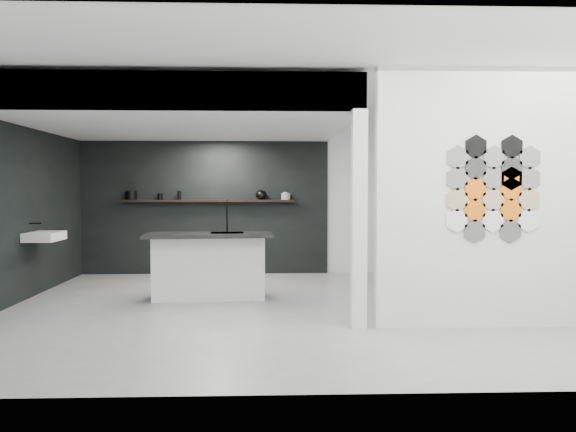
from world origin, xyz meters
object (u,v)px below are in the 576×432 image
Objects in this scene: kettle at (261,195)px; glass_vase at (286,196)px; utensil_cup at (160,197)px; bottle_dark at (179,195)px; stockpot at (131,195)px; wall_basin at (44,236)px; glass_bowl at (286,196)px; partition_panel at (488,198)px; kitchen_island at (209,265)px.

glass_vase is (0.43, 0.00, -0.02)m from kettle.
glass_vase is at bearing -12.99° from kettle.
glass_vase is 2.20m from utensil_cup.
bottle_dark reaches higher than utensil_cup.
bottle_dark is at bearing 0.00° from stockpot.
glass_bowl reaches higher than wall_basin.
partition_panel is at bearing -44.44° from bottle_dark.
glass_bowl is 1.06× the size of bottle_dark.
stockpot reaches higher than glass_vase.
kitchen_island is at bearing -71.17° from bottle_dark.
wall_basin is at bearing 161.77° from partition_panel.
partition_panel is at bearing -31.86° from kitchen_island.
glass_bowl is at bearing 0.00° from utensil_cup.
wall_basin is (-5.46, 1.80, -0.55)m from partition_panel.
wall_basin is at bearing -108.48° from stockpot.
glass_vase is (-2.08, 3.87, -0.01)m from partition_panel.
kitchen_island is at bearing -117.15° from glass_vase.
stockpot is 1.74× the size of utensil_cup.
glass_bowl is (1.12, 2.19, 0.91)m from kitchen_island.
kitchen_island is at bearing -120.51° from kettle.
glass_vase is 1.19× the size of utensil_cup.
partition_panel is 25.38× the size of utensil_cup.
glass_bowl is (2.70, 0.00, -0.02)m from stockpot.
stockpot reaches higher than glass_bowl.
kitchen_island is 2.48m from kettle.
kitchen_island is 2.62m from glass_vase.
utensil_cup is at bearing 0.00° from stockpot.
stockpot is at bearing 180.00° from bottle_dark.
stockpot is (0.69, 2.07, 0.55)m from wall_basin.
bottle_dark is at bearing 180.00° from glass_bowl.
stockpot is 2.27m from kettle.
partition_panel reaches higher than stockpot.
utensil_cup is (0.50, 0.00, -0.02)m from stockpot.
utensil_cup is (-2.20, 0.00, -0.01)m from glass_vase.
kettle is (-2.51, 3.87, 0.00)m from partition_panel.
glass_bowl is at bearing 0.00° from bottle_dark.
partition_panel is 5.52m from bottle_dark.
wall_basin is 3.65m from kettle.
utensil_cup is at bearing 60.07° from wall_basin.
glass_vase is 1.87m from bottle_dark.
bottle_dark is (-3.94, 3.87, -0.00)m from partition_panel.
bottle_dark is (0.83, 0.00, -0.00)m from stockpot.
partition_panel is 21.35× the size of glass_vase.
glass_bowl reaches higher than utensil_cup.
kettle reaches higher than wall_basin.
stockpot is 2.70m from glass_bowl.
stockpot is at bearing 121.70° from kitchen_island.
partition_panel is 3.73m from kitchen_island.
kettle reaches higher than stockpot.
glass_vase is 0.87× the size of bottle_dark.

